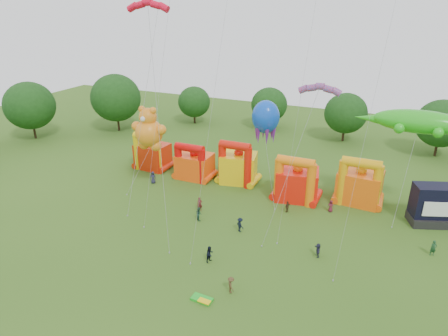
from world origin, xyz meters
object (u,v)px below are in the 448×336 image
at_px(gecko_kite, 414,141).
at_px(spectator_4, 287,207).
at_px(teddy_bear_kite, 145,147).
at_px(spectator_0, 153,177).
at_px(octopus_kite, 269,159).
at_px(bouncy_castle_0, 152,154).
at_px(bouncy_castle_2, 238,166).
at_px(stage_trailer, 446,206).

distance_m(gecko_kite, spectator_4, 17.46).
bearing_deg(teddy_bear_kite, spectator_0, 105.64).
bearing_deg(octopus_kite, spectator_4, -51.90).
bearing_deg(teddy_bear_kite, octopus_kite, 26.69).
bearing_deg(bouncy_castle_0, bouncy_castle_2, 2.21).
xyz_separation_m(bouncy_castle_2, spectator_0, (-11.70, -5.69, -1.67)).
bearing_deg(bouncy_castle_2, teddy_bear_kite, -143.41).
height_order(teddy_bear_kite, gecko_kite, gecko_kite).
xyz_separation_m(bouncy_castle_0, stage_trailer, (43.39, -0.65, 0.07)).
relative_size(teddy_bear_kite, gecko_kite, 0.90).
relative_size(bouncy_castle_2, gecko_kite, 0.50).
bearing_deg(spectator_0, spectator_4, -21.60).
bearing_deg(bouncy_castle_2, gecko_kite, -2.75).
height_order(stage_trailer, spectator_0, stage_trailer).
height_order(gecko_kite, spectator_4, gecko_kite).
relative_size(bouncy_castle_0, bouncy_castle_2, 0.93).
xyz_separation_m(bouncy_castle_0, spectator_4, (24.74, -5.65, -1.66)).
height_order(bouncy_castle_0, stage_trailer, bouncy_castle_0).
height_order(bouncy_castle_2, teddy_bear_kite, teddy_bear_kite).
xyz_separation_m(bouncy_castle_0, bouncy_castle_2, (15.14, 0.59, 0.19)).
distance_m(gecko_kite, octopus_kite, 19.34).
height_order(gecko_kite, spectator_0, gecko_kite).
height_order(bouncy_castle_2, octopus_kite, octopus_kite).
bearing_deg(stage_trailer, spectator_4, -164.99).
bearing_deg(spectator_0, octopus_kite, -1.77).
relative_size(stage_trailer, spectator_4, 5.47).
bearing_deg(spectator_4, teddy_bear_kite, -58.08).
relative_size(bouncy_castle_2, stage_trailer, 0.80).
height_order(stage_trailer, teddy_bear_kite, teddy_bear_kite).
height_order(bouncy_castle_0, gecko_kite, gecko_kite).
height_order(bouncy_castle_2, stage_trailer, bouncy_castle_2).
distance_m(bouncy_castle_0, stage_trailer, 43.40).
distance_m(bouncy_castle_0, octopus_kite, 20.13).
bearing_deg(octopus_kite, bouncy_castle_2, 177.71).
height_order(stage_trailer, spectator_4, stage_trailer).
relative_size(bouncy_castle_0, stage_trailer, 0.74).
bearing_deg(gecko_kite, spectator_4, -159.61).
bearing_deg(gecko_kite, bouncy_castle_0, 179.20).
bearing_deg(gecko_kite, octopus_kite, 177.13).
distance_m(bouncy_castle_2, teddy_bear_kite, 14.32).
bearing_deg(gecko_kite, stage_trailer, -1.29).
relative_size(bouncy_castle_2, spectator_4, 4.38).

